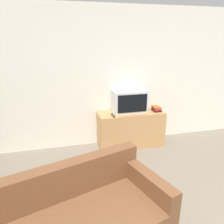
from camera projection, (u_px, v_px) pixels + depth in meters
The scene contains 5 objects.
wall_back at pixel (116, 78), 4.16m from camera, with size 9.00×0.06×2.60m.
tv_stand at pixel (131, 129), 4.26m from camera, with size 1.26×0.46×0.69m.
television at pixel (130, 101), 4.14m from camera, with size 0.64×0.34×0.41m.
book_stack at pixel (156, 109), 4.21m from camera, with size 0.17×0.21×0.10m.
remote_on_stand at pixel (113, 115), 3.95m from camera, with size 0.05×0.17×0.02m.
Camera 1 is at (-1.09, -0.98, 2.01)m, focal length 35.00 mm.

